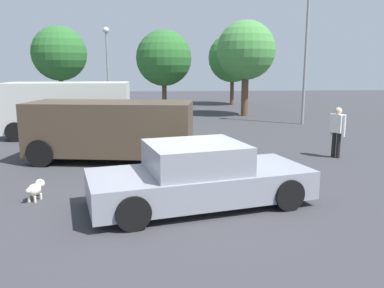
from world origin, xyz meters
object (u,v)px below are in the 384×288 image
Objects in this scene: van_white at (68,108)px; light_post_mid at (107,52)px; pedestrian at (337,128)px; suv_dark at (111,128)px; light_post_near at (307,29)px; dog at (36,189)px; sedan_foreground at (199,177)px.

light_post_mid is (-0.01, 13.20, 2.71)m from van_white.
pedestrian is at bearing -62.44° from light_post_mid.
pedestrian is (7.06, -0.20, -0.05)m from suv_dark.
dog is at bearing -132.40° from light_post_near.
suv_dark is 0.90× the size of light_post_mid.
light_post_mid is (-2.25, 17.63, 2.92)m from suv_dark.
sedan_foreground is at bearing -169.37° from pedestrian.
sedan_foreground is at bearing -119.31° from light_post_near.
sedan_foreground is 3.03× the size of pedestrian.
light_post_mid is at bearing 88.22° from pedestrian.
light_post_near is (6.40, 11.40, 4.07)m from sedan_foreground.
sedan_foreground is 0.95× the size of suv_dark.
van_white reaches higher than pedestrian.
sedan_foreground is at bearing -84.70° from dog.
pedestrian is 0.23× the size of light_post_near.
sedan_foreground is 3.55m from dog.
sedan_foreground is 22.54m from light_post_mid.
van_white is 10.39m from pedestrian.
van_white is at bearing 22.04° from dog.
light_post_mid reaches higher than dog.
van_white reaches higher than dog.
dog is (-3.48, 0.58, -0.35)m from sedan_foreground.
pedestrian is at bearing -102.35° from light_post_near.
pedestrian is at bearing 25.98° from sedan_foreground.
light_post_mid is at bearing 87.71° from sedan_foreground.
sedan_foreground is 9.77m from van_white.
dog is at bearing 80.57° from suv_dark.
dog is 8.18m from van_white.
van_white is at bearing -54.22° from suv_dark.
suv_dark is at bearing 149.04° from pedestrian.
dog is 8.97m from pedestrian.
pedestrian is (8.26, 3.43, 0.69)m from dog.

